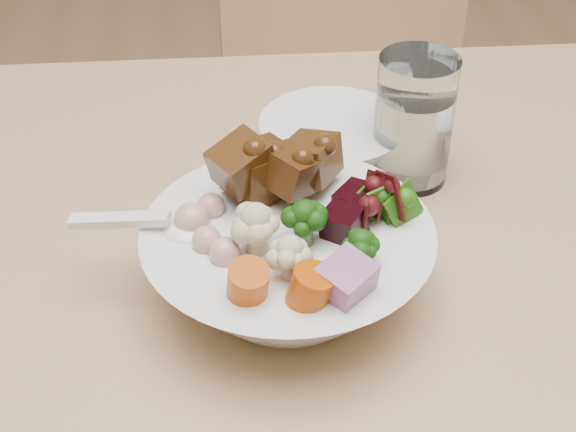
{
  "coord_description": "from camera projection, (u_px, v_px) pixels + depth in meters",
  "views": [
    {
      "loc": [
        -0.18,
        -0.42,
        1.09
      ],
      "look_at": [
        -0.13,
        0.02,
        0.74
      ],
      "focal_mm": 50.0,
      "sensor_mm": 36.0,
      "label": 1
    }
  ],
  "objects": [
    {
      "name": "chair_far",
      "position": [
        360.0,
        99.0,
        1.22
      ],
      "size": [
        0.42,
        0.42,
        0.86
      ],
      "rotation": [
        0.0,
        0.0,
        0.07
      ],
      "color": "tan",
      "rests_on": "ground"
    },
    {
      "name": "food_bowl",
      "position": [
        290.0,
        257.0,
        0.58
      ],
      "size": [
        0.21,
        0.21,
        0.11
      ],
      "color": "white",
      "rests_on": "dining_table"
    },
    {
      "name": "soup_spoon",
      "position": [
        171.0,
        229.0,
        0.57
      ],
      "size": [
        0.11,
        0.05,
        0.02
      ],
      "rotation": [
        0.0,
        0.0,
        -0.28
      ],
      "color": "white",
      "rests_on": "food_bowl"
    },
    {
      "name": "water_glass",
      "position": [
        413.0,
        125.0,
        0.69
      ],
      "size": [
        0.07,
        0.07,
        0.12
      ],
      "color": "white",
      "rests_on": "dining_table"
    },
    {
      "name": "side_bowl",
      "position": [
        332.0,
        143.0,
        0.73
      ],
      "size": [
        0.13,
        0.13,
        0.04
      ],
      "primitive_type": null,
      "color": "white",
      "rests_on": "dining_table"
    }
  ]
}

